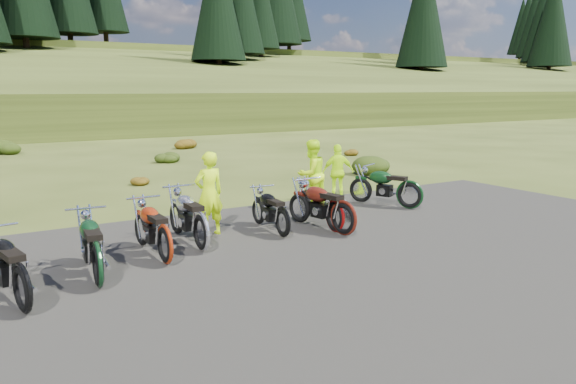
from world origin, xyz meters
TOP-DOWN VIEW (x-y plane):
  - ground at (0.00, 0.00)m, footprint 300.00×300.00m
  - gravel_pad at (0.00, -2.00)m, footprint 20.00×12.00m
  - hill_slope at (0.00, 50.00)m, footprint 300.00×45.97m
  - conifer_27 at (27.00, 55.00)m, footprint 5.72×5.72m
  - conifer_28 at (33.00, 61.00)m, footprint 5.28×5.28m
  - conifer_31 at (51.00, 48.00)m, footprint 7.04×7.04m
  - conifer_32 at (57.00, 54.00)m, footprint 6.60×6.60m
  - conifer_33 at (63.00, 60.00)m, footprint 6.16×6.16m
  - conifer_34 at (69.00, 66.00)m, footprint 5.72×5.72m
  - conifer_35 at (75.00, 72.00)m, footprint 5.28×5.28m
  - conifer_36 at (81.00, 78.00)m, footprint 7.92×7.92m
  - conifer_37 at (87.00, 53.00)m, footprint 7.48×7.48m
  - conifer_38 at (93.00, 59.00)m, footprint 7.04×7.04m
  - conifer_39 at (99.00, 65.00)m, footprint 6.60×6.60m
  - conifer_40 at (105.00, 71.00)m, footprint 6.16×6.16m
  - conifer_41 at (111.00, 77.00)m, footprint 5.72×5.72m
  - shrub_3 at (-3.30, 21.90)m, footprint 1.56×1.56m
  - shrub_4 at (-0.40, 9.20)m, footprint 0.77×0.77m
  - shrub_5 at (2.50, 14.50)m, footprint 1.03×1.03m
  - shrub_6 at (5.40, 19.80)m, footprint 1.30×1.30m
  - shrub_7 at (8.30, 7.10)m, footprint 1.56×1.56m
  - shrub_8 at (11.20, 12.40)m, footprint 0.77×0.77m
  - motorcycle_0 at (-5.21, -1.11)m, footprint 1.10×2.27m
  - motorcycle_1 at (-2.62, 0.07)m, footprint 0.73×2.16m
  - motorcycle_2 at (-4.00, -0.58)m, footprint 0.94×2.27m
  - motorcycle_3 at (-1.70, 0.51)m, footprint 0.84×2.33m
  - motorcycle_4 at (1.53, 0.01)m, footprint 1.09×2.35m
  - motorcycle_5 at (0.28, 0.59)m, footprint 0.79×2.00m
  - motorcycle_6 at (1.54, 0.34)m, footprint 0.81×2.18m
  - motorcycle_7 at (4.80, 1.33)m, footprint 1.61×2.35m
  - person_middle at (-1.03, 1.62)m, footprint 0.73×0.51m
  - person_right_a at (2.54, 2.82)m, footprint 1.04×0.87m
  - person_right_b at (3.94, 3.49)m, footprint 1.05×0.69m

SIDE VIEW (x-z plane):
  - ground at x=0.00m, z-range 0.00..0.00m
  - gravel_pad at x=0.00m, z-range -0.02..0.02m
  - hill_slope at x=0.00m, z-range -4.69..4.69m
  - motorcycle_0 at x=-5.21m, z-range -0.57..0.57m
  - motorcycle_1 at x=-2.62m, z-range -0.57..0.57m
  - motorcycle_2 at x=-4.00m, z-range -0.58..0.58m
  - motorcycle_3 at x=-1.70m, z-range -0.60..0.60m
  - motorcycle_4 at x=1.53m, z-range -0.59..0.59m
  - motorcycle_5 at x=0.28m, z-range -0.51..0.51m
  - motorcycle_6 at x=1.54m, z-range -0.56..0.56m
  - motorcycle_7 at x=4.80m, z-range -0.59..0.59m
  - shrub_4 at x=-0.40m, z-range 0.00..0.45m
  - shrub_8 at x=11.20m, z-range 0.00..0.45m
  - shrub_5 at x=2.50m, z-range 0.00..0.61m
  - shrub_6 at x=5.40m, z-range 0.00..0.77m
  - shrub_3 at x=-3.30m, z-range 0.00..0.92m
  - shrub_7 at x=8.30m, z-range 0.00..0.92m
  - person_right_b at x=3.94m, z-range 0.00..1.65m
  - person_middle at x=-1.03m, z-range 0.00..1.90m
  - person_right_a at x=2.54m, z-range 0.00..1.91m
  - conifer_27 at x=27.00m, z-range 6.56..21.56m
  - conifer_31 at x=51.00m, z-range 5.18..23.18m
  - conifer_28 at x=33.00m, z-range 7.76..21.76m
  - conifer_32 at x=57.00m, z-range 6.37..23.37m
  - conifer_33 at x=63.00m, z-range 7.56..23.56m
  - conifer_37 at x=87.00m, z-range 6.17..25.17m
  - conifer_34 at x=69.00m, z-range 8.76..23.76m
  - conifer_38 at x=93.00m, z-range 7.37..25.37m
  - conifer_35 at x=75.00m, z-range 9.95..23.95m
  - conifer_39 at x=99.00m, z-range 8.56..25.56m
  - conifer_41 at x=111.00m, z-range 10.15..25.15m
  - conifer_40 at x=105.00m, z-range 9.76..25.76m
  - conifer_36 at x=81.00m, z-range 10.16..30.16m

